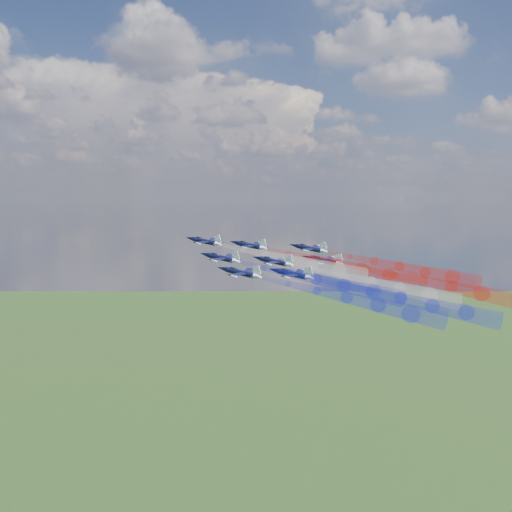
# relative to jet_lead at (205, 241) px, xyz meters

# --- Properties ---
(jet_lead) EXTENTS (15.15, 14.06, 5.58)m
(jet_lead) POSITION_rel_jet_lead_xyz_m (0.00, 0.00, 0.00)
(jet_lead) COLOR black
(trail_lead) EXTENTS (38.10, 21.38, 9.99)m
(trail_lead) POSITION_rel_jet_lead_xyz_m (22.68, -10.91, -3.63)
(trail_lead) COLOR white
(jet_inner_left) EXTENTS (15.15, 14.06, 5.58)m
(jet_inner_left) POSITION_rel_jet_lead_xyz_m (6.23, -15.06, -2.97)
(jet_inner_left) COLOR black
(trail_inner_left) EXTENTS (38.10, 21.38, 9.99)m
(trail_inner_left) POSITION_rel_jet_lead_xyz_m (28.91, -25.97, -6.60)
(trail_inner_left) COLOR #1821D1
(jet_inner_right) EXTENTS (15.15, 14.06, 5.58)m
(jet_inner_right) POSITION_rel_jet_lead_xyz_m (11.95, 1.59, -1.15)
(jet_inner_right) COLOR black
(trail_inner_right) EXTENTS (38.10, 21.38, 9.99)m
(trail_inner_right) POSITION_rel_jet_lead_xyz_m (34.63, -9.32, -4.78)
(trail_inner_right) COLOR red
(jet_outer_left) EXTENTS (15.15, 14.06, 5.58)m
(jet_outer_left) POSITION_rel_jet_lead_xyz_m (12.07, -27.11, -5.10)
(jet_outer_left) COLOR black
(trail_outer_left) EXTENTS (38.10, 21.38, 9.99)m
(trail_outer_left) POSITION_rel_jet_lead_xyz_m (34.75, -38.02, -8.73)
(trail_outer_left) COLOR #1821D1
(jet_center_third) EXTENTS (15.15, 14.06, 5.58)m
(jet_center_third) POSITION_rel_jet_lead_xyz_m (19.03, -11.00, -4.17)
(jet_center_third) COLOR black
(trail_center_third) EXTENTS (38.10, 21.38, 9.99)m
(trail_center_third) POSITION_rel_jet_lead_xyz_m (41.71, -21.91, -7.79)
(trail_center_third) COLOR white
(jet_outer_right) EXTENTS (15.15, 14.06, 5.58)m
(jet_outer_right) POSITION_rel_jet_lead_xyz_m (28.24, 5.95, -2.25)
(jet_outer_right) COLOR black
(trail_outer_right) EXTENTS (38.10, 21.38, 9.99)m
(trail_outer_right) POSITION_rel_jet_lead_xyz_m (50.92, -4.96, -5.87)
(trail_outer_right) COLOR red
(jet_rear_left) EXTENTS (15.15, 14.06, 5.58)m
(jet_rear_left) POSITION_rel_jet_lead_xyz_m (23.62, -23.37, -5.76)
(jet_rear_left) COLOR black
(trail_rear_left) EXTENTS (38.10, 21.38, 9.99)m
(trail_rear_left) POSITION_rel_jet_lead_xyz_m (46.30, -34.28, -9.39)
(trail_rear_left) COLOR #1821D1
(jet_rear_right) EXTENTS (15.15, 14.06, 5.58)m
(jet_rear_right) POSITION_rel_jet_lead_xyz_m (31.58, -6.68, -4.32)
(jet_rear_right) COLOR black
(trail_rear_right) EXTENTS (38.10, 21.38, 9.99)m
(trail_rear_right) POSITION_rel_jet_lead_xyz_m (54.26, -17.59, -7.95)
(trail_rear_right) COLOR red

